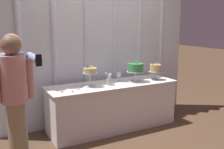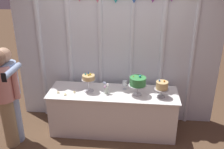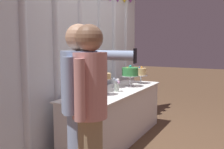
{
  "view_description": "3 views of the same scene",
  "coord_description": "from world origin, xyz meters",
  "px_view_note": "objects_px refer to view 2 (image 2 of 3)",
  "views": [
    {
      "loc": [
        -1.94,
        -3.47,
        1.68
      ],
      "look_at": [
        0.06,
        0.25,
        0.85
      ],
      "focal_mm": 42.7,
      "sensor_mm": 36.0,
      "label": 1
    },
    {
      "loc": [
        0.36,
        -3.59,
        2.64
      ],
      "look_at": [
        -0.02,
        0.13,
        1.03
      ],
      "focal_mm": 41.54,
      "sensor_mm": 36.0,
      "label": 2
    },
    {
      "loc": [
        -3.28,
        -1.54,
        1.4
      ],
      "look_at": [
        0.08,
        0.21,
        0.94
      ],
      "focal_mm": 41.54,
      "sensor_mm": 36.0,
      "label": 3
    }
  ],
  "objects_px": {
    "wine_glass": "(125,83)",
    "tealight_near_left": "(65,95)",
    "flower_vase": "(106,88)",
    "tealight_near_right": "(74,92)",
    "cake_table": "(113,112)",
    "cake_display_rightmost": "(162,86)",
    "tealight_far_left": "(58,92)",
    "cake_display_leftmost": "(89,79)",
    "guest_man_pink_jacket": "(5,95)",
    "guest_girl_blue_dress": "(10,92)",
    "cake_display_center": "(138,82)"
  },
  "relations": [
    {
      "from": "wine_glass",
      "to": "guest_man_pink_jacket",
      "type": "relative_size",
      "value": 0.09
    },
    {
      "from": "wine_glass",
      "to": "tealight_near_left",
      "type": "xyz_separation_m",
      "value": [
        -0.92,
        -0.31,
        -0.09
      ]
    },
    {
      "from": "tealight_far_left",
      "to": "guest_girl_blue_dress",
      "type": "bearing_deg",
      "value": -155.01
    },
    {
      "from": "cake_display_leftmost",
      "to": "wine_glass",
      "type": "height_order",
      "value": "cake_display_leftmost"
    },
    {
      "from": "cake_display_leftmost",
      "to": "flower_vase",
      "type": "relative_size",
      "value": 1.65
    },
    {
      "from": "flower_vase",
      "to": "tealight_far_left",
      "type": "xyz_separation_m",
      "value": [
        -0.77,
        -0.06,
        -0.08
      ]
    },
    {
      "from": "tealight_far_left",
      "to": "tealight_near_right",
      "type": "xyz_separation_m",
      "value": [
        0.26,
        0.03,
        0.0
      ]
    },
    {
      "from": "guest_girl_blue_dress",
      "to": "wine_glass",
      "type": "bearing_deg",
      "value": 17.92
    },
    {
      "from": "cake_display_leftmost",
      "to": "guest_man_pink_jacket",
      "type": "distance_m",
      "value": 1.26
    },
    {
      "from": "cake_table",
      "to": "cake_display_rightmost",
      "type": "relative_size",
      "value": 7.26
    },
    {
      "from": "wine_glass",
      "to": "guest_man_pink_jacket",
      "type": "distance_m",
      "value": 1.84
    },
    {
      "from": "wine_glass",
      "to": "tealight_near_right",
      "type": "xyz_separation_m",
      "value": [
        -0.79,
        -0.22,
        -0.09
      ]
    },
    {
      "from": "flower_vase",
      "to": "tealight_near_right",
      "type": "relative_size",
      "value": 4.77
    },
    {
      "from": "cake_display_leftmost",
      "to": "cake_display_center",
      "type": "relative_size",
      "value": 0.97
    },
    {
      "from": "cake_table",
      "to": "guest_girl_blue_dress",
      "type": "relative_size",
      "value": 1.33
    },
    {
      "from": "tealight_far_left",
      "to": "cake_table",
      "type": "bearing_deg",
      "value": 7.99
    },
    {
      "from": "cake_display_leftmost",
      "to": "guest_girl_blue_dress",
      "type": "xyz_separation_m",
      "value": [
        -1.12,
        -0.41,
        -0.08
      ]
    },
    {
      "from": "cake_table",
      "to": "tealight_far_left",
      "type": "relative_size",
      "value": 43.07
    },
    {
      "from": "cake_display_rightmost",
      "to": "guest_girl_blue_dress",
      "type": "bearing_deg",
      "value": -171.62
    },
    {
      "from": "tealight_far_left",
      "to": "guest_girl_blue_dress",
      "type": "distance_m",
      "value": 0.72
    },
    {
      "from": "flower_vase",
      "to": "tealight_near_left",
      "type": "distance_m",
      "value": 0.65
    },
    {
      "from": "wine_glass",
      "to": "tealight_near_left",
      "type": "bearing_deg",
      "value": -161.56
    },
    {
      "from": "cake_table",
      "to": "cake_display_rightmost",
      "type": "bearing_deg",
      "value": -6.6
    },
    {
      "from": "cake_display_center",
      "to": "cake_display_rightmost",
      "type": "relative_size",
      "value": 1.17
    },
    {
      "from": "cake_display_rightmost",
      "to": "guest_girl_blue_dress",
      "type": "xyz_separation_m",
      "value": [
        -2.27,
        -0.33,
        -0.05
      ]
    },
    {
      "from": "cake_table",
      "to": "cake_display_leftmost",
      "type": "bearing_deg",
      "value": -178.49
    },
    {
      "from": "cake_display_center",
      "to": "guest_man_pink_jacket",
      "type": "height_order",
      "value": "guest_man_pink_jacket"
    },
    {
      "from": "guest_girl_blue_dress",
      "to": "tealight_near_left",
      "type": "bearing_deg",
      "value": 17.31
    },
    {
      "from": "cake_display_center",
      "to": "cake_table",
      "type": "bearing_deg",
      "value": 172.71
    },
    {
      "from": "cake_display_center",
      "to": "tealight_near_left",
      "type": "distance_m",
      "value": 1.15
    },
    {
      "from": "cake_display_leftmost",
      "to": "cake_display_rightmost",
      "type": "bearing_deg",
      "value": -3.86
    },
    {
      "from": "guest_girl_blue_dress",
      "to": "tealight_far_left",
      "type": "bearing_deg",
      "value": 24.99
    },
    {
      "from": "wine_glass",
      "to": "tealight_near_right",
      "type": "relative_size",
      "value": 3.51
    },
    {
      "from": "cake_table",
      "to": "cake_display_rightmost",
      "type": "height_order",
      "value": "cake_display_rightmost"
    },
    {
      "from": "tealight_near_left",
      "to": "guest_man_pink_jacket",
      "type": "bearing_deg",
      "value": -156.41
    },
    {
      "from": "tealight_far_left",
      "to": "tealight_near_right",
      "type": "bearing_deg",
      "value": 7.14
    },
    {
      "from": "cake_table",
      "to": "wine_glass",
      "type": "bearing_deg",
      "value": 34.69
    },
    {
      "from": "cake_display_rightmost",
      "to": "tealight_near_right",
      "type": "bearing_deg",
      "value": -179.91
    },
    {
      "from": "tealight_near_left",
      "to": "wine_glass",
      "type": "bearing_deg",
      "value": 18.44
    },
    {
      "from": "tealight_far_left",
      "to": "wine_glass",
      "type": "bearing_deg",
      "value": 13.27
    },
    {
      "from": "flower_vase",
      "to": "tealight_near_right",
      "type": "distance_m",
      "value": 0.52
    },
    {
      "from": "tealight_far_left",
      "to": "tealight_near_right",
      "type": "height_order",
      "value": "same"
    },
    {
      "from": "cake_display_center",
      "to": "tealight_near_left",
      "type": "height_order",
      "value": "cake_display_center"
    },
    {
      "from": "wine_glass",
      "to": "cake_display_rightmost",
      "type": "bearing_deg",
      "value": -20.37
    },
    {
      "from": "flower_vase",
      "to": "guest_girl_blue_dress",
      "type": "height_order",
      "value": "guest_girl_blue_dress"
    },
    {
      "from": "tealight_near_left",
      "to": "tealight_near_right",
      "type": "distance_m",
      "value": 0.15
    },
    {
      "from": "tealight_near_left",
      "to": "guest_girl_blue_dress",
      "type": "height_order",
      "value": "guest_girl_blue_dress"
    },
    {
      "from": "cake_display_center",
      "to": "guest_man_pink_jacket",
      "type": "xyz_separation_m",
      "value": [
        -1.93,
        -0.48,
        -0.09
      ]
    },
    {
      "from": "wine_glass",
      "to": "tealight_near_left",
      "type": "height_order",
      "value": "wine_glass"
    },
    {
      "from": "wine_glass",
      "to": "guest_girl_blue_dress",
      "type": "distance_m",
      "value": 1.78
    }
  ]
}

